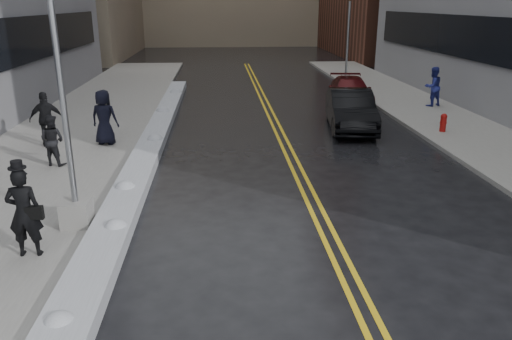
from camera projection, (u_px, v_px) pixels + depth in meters
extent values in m
plane|color=black|center=(220.00, 268.00, 10.05)|extent=(160.00, 160.00, 0.00)
cube|color=gray|center=(68.00, 140.00, 19.07)|extent=(5.50, 50.00, 0.15)
cube|color=gray|center=(466.00, 133.00, 20.18)|extent=(4.00, 50.00, 0.15)
cube|color=gold|center=(278.00, 138.00, 19.66)|extent=(0.12, 50.00, 0.01)
cube|color=gold|center=(286.00, 138.00, 19.68)|extent=(0.12, 50.00, 0.01)
cube|color=#BABCC3|center=(148.00, 151.00, 17.38)|extent=(0.90, 30.00, 0.34)
cube|color=gray|center=(77.00, 213.00, 11.56)|extent=(0.65, 0.65, 0.60)
cylinder|color=gray|center=(56.00, 45.00, 10.35)|extent=(0.14, 0.14, 7.00)
cylinder|color=maroon|center=(443.00, 124.00, 19.98)|extent=(0.24, 0.24, 0.60)
sphere|color=maroon|center=(444.00, 117.00, 19.89)|extent=(0.26, 0.26, 0.26)
cylinder|color=maroon|center=(443.00, 123.00, 19.97)|extent=(0.25, 0.10, 0.10)
cylinder|color=gray|center=(348.00, 42.00, 32.48)|extent=(0.14, 0.14, 5.00)
imported|color=black|center=(24.00, 213.00, 10.00)|extent=(0.70, 0.47, 1.87)
imported|color=black|center=(52.00, 140.00, 15.71)|extent=(0.95, 0.85, 1.63)
imported|color=black|center=(104.00, 117.00, 17.99)|extent=(1.09, 0.83, 1.99)
imported|color=black|center=(47.00, 119.00, 17.79)|extent=(1.23, 0.76, 1.95)
imported|color=navy|center=(433.00, 87.00, 24.71)|extent=(1.13, 1.00, 1.93)
imported|color=black|center=(351.00, 110.00, 20.80)|extent=(2.35, 5.14, 1.63)
imported|color=#460B0E|center=(350.00, 91.00, 25.84)|extent=(2.51, 5.01, 1.40)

